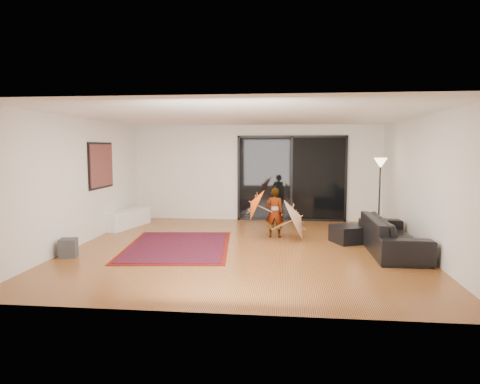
# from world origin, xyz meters

# --- Properties ---
(floor) EXTENTS (7.00, 7.00, 0.00)m
(floor) POSITION_xyz_m (0.00, 0.00, 0.00)
(floor) COLOR #A9602E
(floor) RESTS_ON ground
(ceiling) EXTENTS (7.00, 7.00, 0.00)m
(ceiling) POSITION_xyz_m (0.00, 0.00, 2.70)
(ceiling) COLOR white
(ceiling) RESTS_ON wall_back
(wall_back) EXTENTS (7.00, 0.00, 7.00)m
(wall_back) POSITION_xyz_m (0.00, 3.50, 1.35)
(wall_back) COLOR silver
(wall_back) RESTS_ON floor
(wall_front) EXTENTS (7.00, 0.00, 7.00)m
(wall_front) POSITION_xyz_m (0.00, -3.50, 1.35)
(wall_front) COLOR silver
(wall_front) RESTS_ON floor
(wall_left) EXTENTS (0.00, 7.00, 7.00)m
(wall_left) POSITION_xyz_m (-3.50, 0.00, 1.35)
(wall_left) COLOR silver
(wall_left) RESTS_ON floor
(wall_right) EXTENTS (0.00, 7.00, 7.00)m
(wall_right) POSITION_xyz_m (3.50, 0.00, 1.35)
(wall_right) COLOR silver
(wall_right) RESTS_ON floor
(sliding_door) EXTENTS (3.06, 0.07, 2.40)m
(sliding_door) POSITION_xyz_m (1.00, 3.47, 1.20)
(sliding_door) COLOR black
(sliding_door) RESTS_ON wall_back
(painting) EXTENTS (0.04, 1.28, 1.08)m
(painting) POSITION_xyz_m (-3.46, 1.00, 1.65)
(painting) COLOR black
(painting) RESTS_ON wall_left
(media_console) EXTENTS (0.76, 1.64, 0.44)m
(media_console) POSITION_xyz_m (-3.25, 1.99, 0.22)
(media_console) COLOR white
(media_console) RESTS_ON floor
(speaker) EXTENTS (0.37, 0.37, 0.35)m
(speaker) POSITION_xyz_m (-3.25, -1.05, 0.17)
(speaker) COLOR #424244
(speaker) RESTS_ON floor
(persian_rug) EXTENTS (2.39, 3.14, 0.02)m
(persian_rug) POSITION_xyz_m (-1.39, -0.02, 0.01)
(persian_rug) COLOR #600F08
(persian_rug) RESTS_ON floor
(sofa) EXTENTS (0.93, 2.37, 0.69)m
(sofa) POSITION_xyz_m (2.95, -0.01, 0.35)
(sofa) COLOR black
(sofa) RESTS_ON floor
(ottoman) EXTENTS (0.85, 0.85, 0.37)m
(ottoman) POSITION_xyz_m (2.22, 0.76, 0.19)
(ottoman) COLOR black
(ottoman) RESTS_ON floor
(floor_lamp) EXTENTS (0.31, 0.31, 1.82)m
(floor_lamp) POSITION_xyz_m (3.10, 1.97, 1.43)
(floor_lamp) COLOR black
(floor_lamp) RESTS_ON floor
(child) EXTENTS (0.43, 0.29, 1.15)m
(child) POSITION_xyz_m (0.59, 1.15, 0.58)
(child) COLOR #999999
(child) RESTS_ON floor
(parasol_orange) EXTENTS (0.48, 0.77, 0.84)m
(parasol_orange) POSITION_xyz_m (0.04, 1.10, 0.73)
(parasol_orange) COLOR #FF500D
(parasol_orange) RESTS_ON child
(parasol_white) EXTENTS (0.60, 0.98, 0.98)m
(parasol_white) POSITION_xyz_m (1.19, 1.00, 0.50)
(parasol_white) COLOR silver
(parasol_white) RESTS_ON floor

